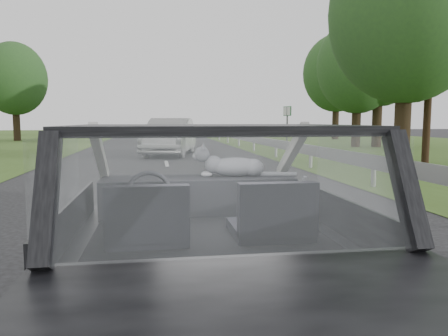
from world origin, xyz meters
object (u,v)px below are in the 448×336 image
object	(u,v)px
subject_car	(207,227)
other_car	(170,137)
utility_pole	(430,52)
cat	(235,166)
highway_sign	(287,126)

from	to	relation	value
subject_car	other_car	xyz separation A→B (m)	(0.24, 15.98, 0.07)
utility_pole	other_car	bearing A→B (deg)	146.42
other_car	utility_pole	xyz separation A→B (m)	(8.36, -5.55, 2.91)
cat	other_car	world-z (taller)	other_car
subject_car	other_car	bearing A→B (deg)	89.14
subject_car	cat	distance (m)	0.80
highway_sign	cat	bearing A→B (deg)	-119.04
cat	other_car	distance (m)	15.35
highway_sign	utility_pole	bearing A→B (deg)	-94.78
other_car	subject_car	bearing A→B (deg)	-79.25
utility_pole	cat	bearing A→B (deg)	-130.23
subject_car	cat	size ratio (longest dim) A/B	6.38
subject_car	utility_pole	size ratio (longest dim) A/B	0.54
cat	highway_sign	bearing A→B (deg)	78.19
other_car	highway_sign	bearing A→B (deg)	52.36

